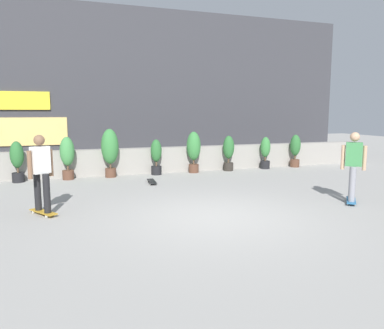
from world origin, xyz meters
TOP-DOWN VIEW (x-y plane):
  - ground_plane at (0.00, 0.00)m, footprint 48.00×48.00m
  - planter_wall at (0.00, 6.00)m, footprint 18.00×0.40m
  - building_backdrop at (-0.01, 10.00)m, footprint 20.00×2.08m
  - potted_plant_1 at (-4.31, 5.55)m, footprint 0.40×0.40m
  - potted_plant_2 at (-2.84, 5.55)m, footprint 0.46×0.46m
  - potted_plant_3 at (-1.49, 5.55)m, footprint 0.57×0.57m
  - potted_plant_4 at (0.08, 5.55)m, footprint 0.38×0.38m
  - potted_plant_5 at (1.45, 5.55)m, footprint 0.50×0.50m
  - potted_plant_6 at (2.82, 5.55)m, footprint 0.41×0.41m
  - potted_plant_7 at (4.36, 5.55)m, footprint 0.37×0.37m
  - potted_plant_8 at (5.70, 5.55)m, footprint 0.40×0.40m
  - skater_foreground at (3.54, 0.05)m, footprint 0.67×0.74m
  - skater_far_right at (-3.40, 1.32)m, footprint 0.60×0.78m
  - skateboard_near_camera at (-0.43, 4.03)m, footprint 0.26×0.81m

SIDE VIEW (x-z plane):
  - ground_plane at x=0.00m, z-range 0.00..0.00m
  - skateboard_near_camera at x=-0.43m, z-range 0.02..0.10m
  - planter_wall at x=0.00m, z-range 0.00..0.90m
  - potted_plant_7 at x=4.36m, z-range 0.04..1.26m
  - potted_plant_4 at x=0.08m, z-range 0.05..1.27m
  - potted_plant_1 at x=-4.31m, z-range 0.06..1.34m
  - potted_plant_8 at x=5.70m, z-range 0.06..1.34m
  - potted_plant_6 at x=2.82m, z-range 0.07..1.37m
  - potted_plant_2 at x=-2.84m, z-range 0.10..1.48m
  - potted_plant_5 at x=1.45m, z-range 0.12..1.59m
  - skater_foreground at x=3.54m, z-range 0.09..1.79m
  - skater_far_right at x=-3.40m, z-range 0.09..1.79m
  - potted_plant_3 at x=-1.49m, z-range 0.14..1.76m
  - building_backdrop at x=-0.01m, z-range 0.00..6.50m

